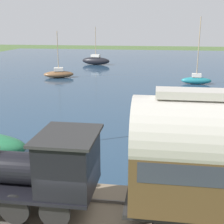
# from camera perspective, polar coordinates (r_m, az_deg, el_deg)

# --- Properties ---
(harbor_water) EXTENTS (80.00, 80.00, 0.01)m
(harbor_water) POSITION_cam_1_polar(r_m,az_deg,el_deg) (52.69, 5.79, 7.86)
(harbor_water) COLOR navy
(harbor_water) RESTS_ON ground
(rail_embankment) EXTENTS (4.75, 56.00, 0.68)m
(rail_embankment) POSITION_cam_1_polar(r_m,az_deg,el_deg) (11.94, -5.05, -19.45)
(rail_embankment) COLOR #756651
(rail_embankment) RESTS_ON ground
(steam_locomotive) EXTENTS (2.49, 5.66, 3.12)m
(steam_locomotive) POSITION_cam_1_polar(r_m,az_deg,el_deg) (11.35, -13.36, -9.75)
(steam_locomotive) COLOR black
(steam_locomotive) RESTS_ON rail_embankment
(sailboat_black) EXTENTS (2.48, 5.44, 6.72)m
(sailboat_black) POSITION_cam_1_polar(r_m,az_deg,el_deg) (57.83, -2.98, 9.38)
(sailboat_black) COLOR black
(sailboat_black) RESTS_ON harbor_water
(sailboat_teal) EXTENTS (1.15, 3.67, 8.04)m
(sailboat_teal) POSITION_cam_1_polar(r_m,az_deg,el_deg) (40.12, 15.16, 5.75)
(sailboat_teal) COLOR #1E707A
(sailboat_teal) RESTS_ON harbor_water
(sailboat_brown) EXTENTS (2.83, 4.44, 6.29)m
(sailboat_brown) POSITION_cam_1_polar(r_m,az_deg,el_deg) (44.11, -9.71, 6.91)
(sailboat_brown) COLOR brown
(sailboat_brown) RESTS_ON harbor_water
(rowboat_far_out) EXTENTS (2.76, 2.33, 0.36)m
(rowboat_far_out) POSITION_cam_1_polar(r_m,az_deg,el_deg) (21.23, 9.63, -3.64)
(rowboat_far_out) COLOR silver
(rowboat_far_out) RESTS_ON harbor_water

